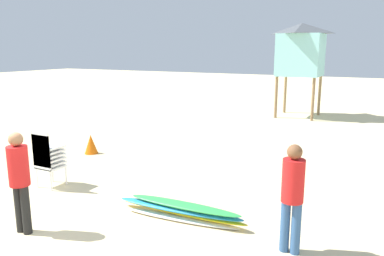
# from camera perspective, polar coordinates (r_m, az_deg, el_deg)

# --- Properties ---
(ground) EXTENTS (80.00, 80.00, 0.00)m
(ground) POSITION_cam_1_polar(r_m,az_deg,el_deg) (7.03, -23.98, -14.09)
(ground) COLOR beige
(stacked_plastic_chairs) EXTENTS (0.48, 0.48, 1.29)m
(stacked_plastic_chairs) POSITION_cam_1_polar(r_m,az_deg,el_deg) (8.67, -21.19, -3.76)
(stacked_plastic_chairs) COLOR white
(stacked_plastic_chairs) RESTS_ON ground
(surfboard_pile) EXTENTS (2.52, 0.47, 0.32)m
(surfboard_pile) POSITION_cam_1_polar(r_m,az_deg,el_deg) (6.80, -1.67, -12.37)
(surfboard_pile) COLOR white
(surfboard_pile) RESTS_ON ground
(lifeguard_near_left) EXTENTS (0.32, 0.32, 1.68)m
(lifeguard_near_left) POSITION_cam_1_polar(r_m,az_deg,el_deg) (6.66, -24.64, -6.64)
(lifeguard_near_left) COLOR black
(lifeguard_near_left) RESTS_ON ground
(lifeguard_near_center) EXTENTS (0.32, 0.32, 1.65)m
(lifeguard_near_center) POSITION_cam_1_polar(r_m,az_deg,el_deg) (5.68, 14.94, -9.32)
(lifeguard_near_center) COLOR #33598C
(lifeguard_near_center) RESTS_ON ground
(lifeguard_tower) EXTENTS (1.98, 1.98, 4.06)m
(lifeguard_tower) POSITION_cam_1_polar(r_m,az_deg,el_deg) (17.34, 16.13, 11.32)
(lifeguard_tower) COLOR olive
(lifeguard_tower) RESTS_ON ground
(traffic_cone_near) EXTENTS (0.38, 0.38, 0.55)m
(traffic_cone_near) POSITION_cam_1_polar(r_m,az_deg,el_deg) (11.25, -15.03, -2.37)
(traffic_cone_near) COLOR orange
(traffic_cone_near) RESTS_ON ground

